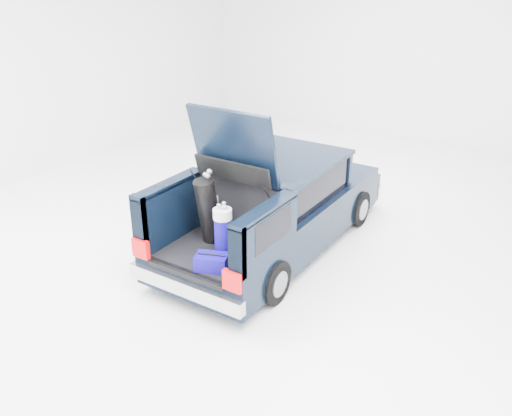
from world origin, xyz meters
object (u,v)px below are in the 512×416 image
Objects in this scene: car at (277,205)px; blue_duffel at (212,262)px; red_suitcase at (263,232)px; blue_golf_bag at (223,234)px; black_golf_bag at (209,211)px.

car is 9.71× the size of blue_duffel.
blue_duffel is at bearing -83.36° from car.
car is at bearing 74.59° from blue_duffel.
blue_duffel is at bearing -122.30° from red_suitcase.
car is 5.69× the size of blue_golf_bag.
blue_golf_bag is (0.46, -0.30, -0.10)m from black_golf_bag.
black_golf_bag is (-0.74, -0.23, 0.23)m from red_suitcase.
car reaches higher than black_golf_bag.
blue_duffel is (0.23, -2.01, 0.03)m from car.
car is 1.76m from blue_golf_bag.
blue_golf_bag is at bearing -24.37° from black_golf_bag.
car is 8.94× the size of red_suitcase.
red_suitcase is 0.61m from blue_golf_bag.
black_golf_bag is 0.56m from blue_golf_bag.
blue_golf_bag is at bearing -132.22° from red_suitcase.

